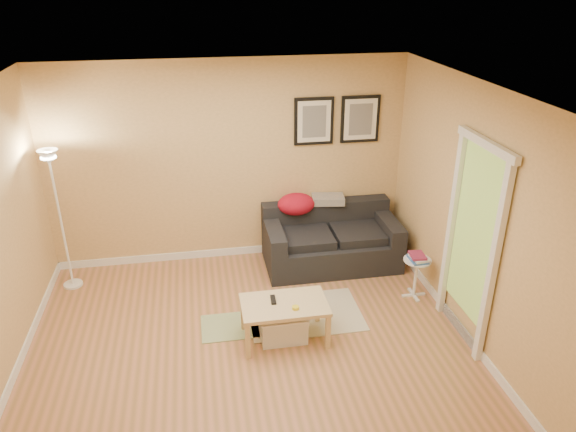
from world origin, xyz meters
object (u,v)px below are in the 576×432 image
(storage_bin, at_px, (283,326))
(side_table, at_px, (415,278))
(sofa, at_px, (331,238))
(floor_lamp, at_px, (62,225))
(coffee_table, at_px, (284,321))
(book_stack, at_px, (418,257))

(storage_bin, bearing_deg, side_table, 17.10)
(sofa, relative_size, floor_lamp, 0.98)
(side_table, bearing_deg, storage_bin, -162.90)
(coffee_table, relative_size, book_stack, 3.60)
(sofa, xyz_separation_m, storage_bin, (-0.88, -1.44, -0.22))
(coffee_table, relative_size, storage_bin, 1.80)
(coffee_table, height_order, side_table, side_table)
(side_table, distance_m, floor_lamp, 4.17)
(coffee_table, relative_size, floor_lamp, 0.51)
(coffee_table, bearing_deg, floor_lamp, 127.13)
(sofa, distance_m, side_table, 1.22)
(sofa, xyz_separation_m, coffee_table, (-0.87, -1.46, -0.16))
(storage_bin, xyz_separation_m, side_table, (1.66, 0.51, 0.10))
(sofa, height_order, coffee_table, sofa)
(side_table, relative_size, floor_lamp, 0.28)
(storage_bin, relative_size, floor_lamp, 0.28)
(floor_lamp, bearing_deg, storage_bin, -31.87)
(side_table, bearing_deg, coffee_table, -162.22)
(side_table, bearing_deg, book_stack, -107.01)
(coffee_table, relative_size, side_table, 1.79)
(book_stack, xyz_separation_m, floor_lamp, (-4.02, 0.97, 0.29))
(sofa, xyz_separation_m, side_table, (0.78, -0.93, -0.13))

